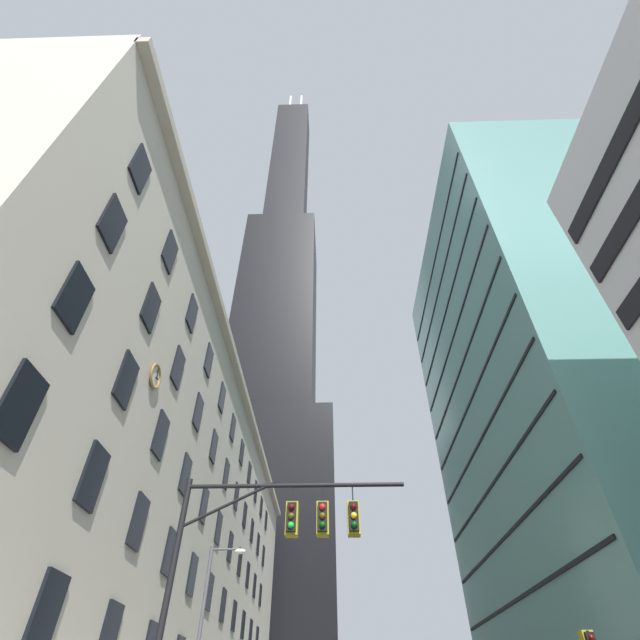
% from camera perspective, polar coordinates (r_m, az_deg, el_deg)
% --- Properties ---
extents(station_building, '(15.25, 65.48, 26.06)m').
position_cam_1_polar(station_building, '(44.07, -21.80, -24.06)').
color(station_building, beige).
rests_on(station_building, ground).
extents(dark_skyscraper, '(29.38, 29.38, 230.38)m').
position_cam_1_polar(dark_skyscraper, '(114.55, -5.92, -5.40)').
color(dark_skyscraper, black).
rests_on(dark_skyscraper, ground).
extents(glass_office_midrise, '(17.32, 30.93, 49.65)m').
position_cam_1_polar(glass_office_midrise, '(49.43, 27.93, -8.54)').
color(glass_office_midrise, slate).
rests_on(glass_office_midrise, ground).
extents(traffic_signal_mast, '(7.50, 0.63, 7.65)m').
position_cam_1_polar(traffic_signal_mast, '(15.79, -5.38, -26.34)').
color(traffic_signal_mast, black).
rests_on(traffic_signal_mast, sidewalk_left).
extents(street_lamppost, '(1.84, 0.32, 8.06)m').
position_cam_1_polar(street_lamppost, '(25.65, -14.31, -33.38)').
color(street_lamppost, '#47474C').
rests_on(street_lamppost, sidewalk_left).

